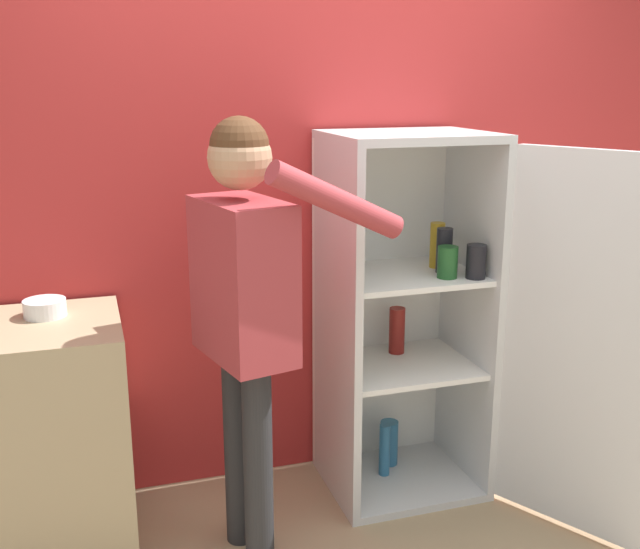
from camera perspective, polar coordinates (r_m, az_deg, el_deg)
wall_back at (r=3.40m, az=-1.09°, el=5.33°), size 7.00×0.06×2.55m
refrigerator at (r=3.31m, az=9.08°, el=-3.55°), size 1.04×1.16×1.62m
person at (r=2.74m, az=-5.69°, el=-1.07°), size 0.74×0.57×1.71m
counter at (r=3.18m, az=-20.80°, el=-11.65°), size 0.69×0.60×0.94m
bowl at (r=3.09m, az=-20.23°, el=-2.41°), size 0.16×0.16×0.07m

